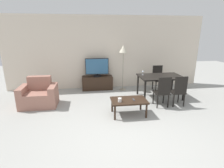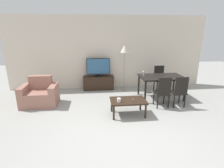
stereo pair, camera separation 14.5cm
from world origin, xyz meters
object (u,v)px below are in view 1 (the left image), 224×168
(armchair, at_px, (39,96))
(floor_lamp, at_px, (123,52))
(tv, at_px, (97,67))
(remote_primary, at_px, (134,100))
(dining_table, at_px, (160,78))
(dining_chair_far, at_px, (158,77))
(tv_stand, at_px, (97,83))
(cup_white_near, at_px, (120,100))
(dining_chair_near_right, at_px, (179,90))
(dining_chair_near, at_px, (163,91))
(coffee_table, at_px, (129,102))
(wine_glass_left, at_px, (143,72))

(armchair, height_order, floor_lamp, floor_lamp)
(tv, xyz_separation_m, remote_primary, (0.80, -2.29, -0.42))
(floor_lamp, bearing_deg, tv, 168.56)
(dining_table, xyz_separation_m, dining_chair_far, (0.24, 0.76, -0.16))
(tv_stand, bearing_deg, dining_chair_far, -9.26)
(tv, bearing_deg, cup_white_near, -79.70)
(dining_chair_near_right, bearing_deg, tv_stand, 139.83)
(dining_table, relative_size, cup_white_near, 14.29)
(remote_primary, bearing_deg, dining_chair_near_right, 15.52)
(tv, bearing_deg, dining_chair_near, -47.12)
(dining_chair_far, bearing_deg, dining_table, -107.67)
(cup_white_near, bearing_deg, coffee_table, 20.70)
(cup_white_near, bearing_deg, dining_chair_near, 19.09)
(armchair, bearing_deg, tv, 35.76)
(tv, relative_size, remote_primary, 5.71)
(tv_stand, xyz_separation_m, remote_primary, (0.80, -2.29, 0.17))
(tv, height_order, remote_primary, tv)
(coffee_table, bearing_deg, cup_white_near, -159.30)
(tv_stand, height_order, remote_primary, tv_stand)
(tv, xyz_separation_m, dining_chair_near, (1.76, -1.89, -0.35))
(dining_chair_near, height_order, floor_lamp, floor_lamp)
(dining_chair_near, height_order, dining_chair_near_right, same)
(wine_glass_left, bearing_deg, tv, 148.25)
(dining_chair_far, relative_size, wine_glass_left, 6.25)
(remote_primary, relative_size, cup_white_near, 1.54)
(dining_table, relative_size, dining_chair_near_right, 1.52)
(tv, distance_m, cup_white_near, 2.42)
(armchair, xyz_separation_m, dining_chair_near, (3.55, -0.60, 0.19))
(tv, bearing_deg, dining_table, -29.41)
(tv_stand, relative_size, dining_chair_near, 1.24)
(tv_stand, height_order, floor_lamp, floor_lamp)
(dining_chair_near_right, bearing_deg, coffee_table, -166.90)
(floor_lamp, xyz_separation_m, remote_primary, (-0.14, -2.10, -0.99))
(armchair, distance_m, remote_primary, 2.79)
(floor_lamp, height_order, cup_white_near, floor_lamp)
(floor_lamp, relative_size, remote_primary, 11.12)
(armchair, distance_m, dining_chair_far, 4.15)
(wine_glass_left, bearing_deg, dining_chair_near, -73.57)
(cup_white_near, bearing_deg, dining_table, 37.90)
(dining_table, relative_size, floor_lamp, 0.83)
(cup_white_near, bearing_deg, dining_chair_near_right, 14.22)
(dining_chair_near_right, xyz_separation_m, floor_lamp, (-1.30, 1.70, 0.93))
(dining_chair_far, distance_m, dining_chair_near_right, 1.53)
(dining_table, height_order, cup_white_near, dining_table)
(armchair, relative_size, tv_stand, 0.91)
(tv, xyz_separation_m, dining_table, (2.00, -1.13, -0.20))
(dining_table, xyz_separation_m, wine_glass_left, (-0.53, 0.22, 0.18))
(remote_primary, bearing_deg, armchair, 158.96)
(tv_stand, bearing_deg, coffee_table, -73.08)
(tv_stand, height_order, dining_table, dining_table)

